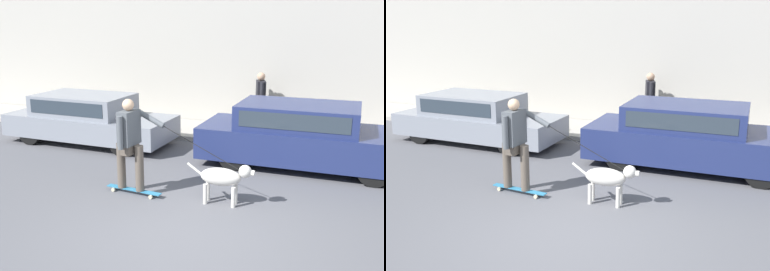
% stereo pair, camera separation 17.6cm
% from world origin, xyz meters
% --- Properties ---
extents(ground_plane, '(36.00, 36.00, 0.00)m').
position_xyz_m(ground_plane, '(0.00, 0.00, 0.00)').
color(ground_plane, '#545459').
extents(back_wall, '(32.00, 0.30, 5.90)m').
position_xyz_m(back_wall, '(0.00, 7.06, 2.95)').
color(back_wall, '#ADA89E').
rests_on(back_wall, ground_plane).
extents(sidewalk_curb, '(30.00, 1.97, 0.11)m').
position_xyz_m(sidewalk_curb, '(0.00, 5.90, 0.05)').
color(sidewalk_curb, '#A39E93').
rests_on(sidewalk_curb, ground_plane).
extents(parked_car_0, '(4.24, 1.70, 1.22)m').
position_xyz_m(parked_car_0, '(-4.18, 3.90, 0.60)').
color(parked_car_0, black).
rests_on(parked_car_0, ground_plane).
extents(parked_car_1, '(4.40, 1.80, 1.34)m').
position_xyz_m(parked_car_1, '(1.13, 3.90, 0.65)').
color(parked_car_1, black).
rests_on(parked_car_1, ground_plane).
extents(dog, '(1.17, 0.34, 0.73)m').
position_xyz_m(dog, '(0.18, 1.33, 0.47)').
color(dog, beige).
rests_on(dog, ground_plane).
extents(skateboarder, '(2.55, 0.63, 1.72)m').
position_xyz_m(skateboarder, '(-1.49, 1.19, 0.97)').
color(skateboarder, beige).
rests_on(skateboarder, ground_plane).
extents(pedestrian_with_bag, '(0.36, 0.71, 1.56)m').
position_xyz_m(pedestrian_with_bag, '(-0.36, 6.34, 0.97)').
color(pedestrian_with_bag, brown).
rests_on(pedestrian_with_bag, sidewalk_curb).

